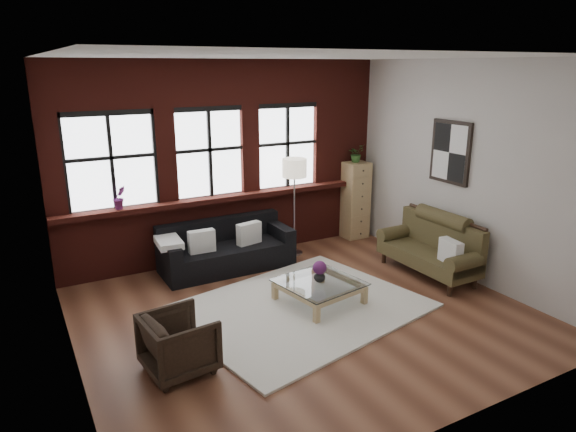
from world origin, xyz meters
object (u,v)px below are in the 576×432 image
vase (320,276)px  armchair (179,343)px  dark_sofa (227,246)px  coffee_table (319,293)px  vintage_settee (428,247)px  floor_lamp (294,203)px  drawer_chest (354,200)px

vase → armchair: bearing=-163.4°
dark_sofa → vase: dark_sofa is taller
dark_sofa → coffee_table: dark_sofa is taller
coffee_table → vase: size_ratio=6.00×
vintage_settee → vase: size_ratio=10.36×
dark_sofa → floor_lamp: size_ratio=1.14×
armchair → vase: 2.23m
coffee_table → drawer_chest: 3.00m
dark_sofa → drawer_chest: (2.69, 0.34, 0.34)m
armchair → coffee_table: (2.14, 0.64, -0.16)m
coffee_table → vase: bearing=0.0°
armchair → floor_lamp: size_ratio=0.39×
armchair → floor_lamp: bearing=-54.7°
armchair → drawer_chest: bearing=-63.3°
drawer_chest → floor_lamp: size_ratio=0.79×
vintage_settee → floor_lamp: bearing=126.5°
drawer_chest → floor_lamp: 1.47m
drawer_chest → dark_sofa: bearing=-172.9°
armchair → floor_lamp: 3.75m
coffee_table → floor_lamp: 2.07m
floor_lamp → vintage_settee: bearing=-53.5°
armchair → vase: (2.14, 0.64, 0.08)m
vase → floor_lamp: size_ratio=0.09×
floor_lamp → vase: bearing=-109.5°
armchair → dark_sofa: bearing=-38.7°
floor_lamp → dark_sofa: bearing=-177.1°
vase → coffee_table: bearing=0.0°
drawer_chest → vase: bearing=-134.8°
vintage_settee → dark_sofa: bearing=146.2°
vintage_settee → armchair: 4.16m
armchair → drawer_chest: drawer_chest is taller
drawer_chest → coffee_table: bearing=-134.8°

